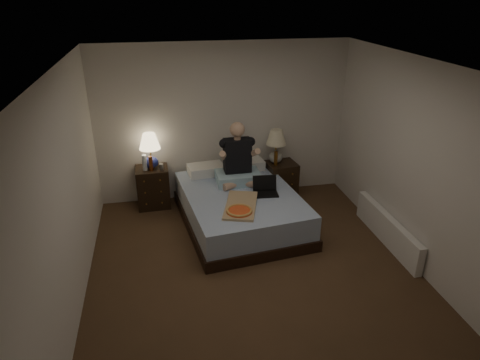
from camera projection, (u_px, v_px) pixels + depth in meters
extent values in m
cube|color=#523923|center=(254.00, 272.00, 5.29)|extent=(4.00, 4.50, 0.00)
cube|color=white|center=(258.00, 66.00, 4.25)|extent=(4.00, 4.50, 0.00)
cube|color=silver|center=(223.00, 123.00, 6.78)|extent=(4.00, 0.00, 2.50)
cube|color=silver|center=(335.00, 322.00, 2.77)|extent=(4.00, 0.00, 2.50)
cube|color=silver|center=(68.00, 196.00, 4.42)|extent=(0.00, 4.50, 2.50)
cube|color=silver|center=(418.00, 167.00, 5.13)|extent=(0.00, 4.50, 2.50)
cube|color=#587CB1|center=(240.00, 208.00, 6.27)|extent=(1.77, 2.22, 0.51)
cube|color=black|center=(153.00, 187.00, 6.78)|extent=(0.51, 0.46, 0.65)
cube|color=black|center=(281.00, 180.00, 7.06)|extent=(0.51, 0.47, 0.61)
cylinder|color=white|center=(145.00, 163.00, 6.51)|extent=(0.07, 0.07, 0.25)
cylinder|color=#A2A29D|center=(161.00, 167.00, 6.56)|extent=(0.07, 0.07, 0.10)
cylinder|color=#62290E|center=(151.00, 164.00, 6.50)|extent=(0.06, 0.06, 0.23)
cylinder|color=#522F0B|center=(276.00, 158.00, 6.81)|extent=(0.06, 0.06, 0.23)
cube|color=white|center=(387.00, 230.00, 5.82)|extent=(0.10, 1.60, 0.40)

